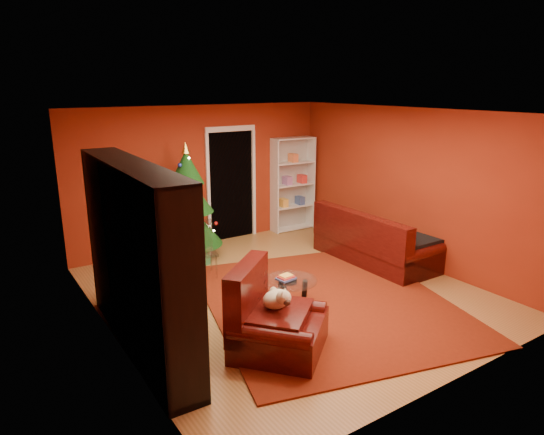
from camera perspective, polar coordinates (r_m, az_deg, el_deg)
floor at (r=7.24m, az=1.77°, el=-8.95°), size 5.00×5.50×0.05m
ceiling at (r=6.60m, az=1.96°, el=12.51°), size 5.00×5.50×0.05m
wall_back at (r=9.15m, az=-8.26°, el=4.83°), size 5.00×0.05×2.60m
wall_left at (r=5.77m, az=-19.09°, el=-2.19°), size 0.05×5.50×2.60m
wall_right at (r=8.47m, az=15.97°, el=3.54°), size 0.05×5.50×2.60m
doorway at (r=9.42m, az=-4.79°, el=3.70°), size 1.06×0.60×2.16m
rug at (r=6.95m, az=6.51°, el=-9.78°), size 4.06×4.44×0.02m
media_unit at (r=5.62m, az=-15.64°, el=-4.71°), size 0.50×2.83×2.16m
christmas_tree at (r=8.43m, az=-9.85°, el=1.69°), size 1.51×1.51×2.04m
gift_box_teal at (r=7.95m, az=-15.44°, el=-5.97°), size 0.35×0.35×0.27m
gift_box_green at (r=8.32m, az=-8.38°, el=-4.67°), size 0.28×0.28×0.24m
gift_box_red at (r=8.53m, az=-9.88°, el=-4.40°), size 0.24×0.24×0.20m
white_bookshelf at (r=10.02m, az=2.46°, el=3.90°), size 0.92×0.36×1.97m
armchair at (r=5.58m, az=0.88°, el=-11.73°), size 1.49×1.49×0.83m
dog at (r=5.55m, az=0.53°, el=-9.58°), size 0.50×0.49×0.27m
sofa at (r=8.47m, az=12.11°, el=-2.05°), size 0.98×2.16×0.93m
coffee_table at (r=6.75m, az=2.15°, el=-8.76°), size 0.83×0.83×0.46m
acrylic_chair at (r=7.67m, az=-8.16°, el=-4.17°), size 0.50×0.53×0.81m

